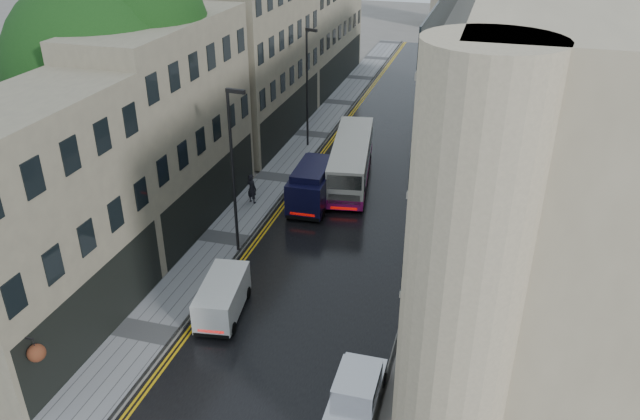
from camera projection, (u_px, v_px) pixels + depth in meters
The scene contains 15 objects.
road at pixel (364, 189), 39.36m from camera, with size 9.00×85.00×0.02m, color black.
left_sidewalk at pixel (277, 178), 40.77m from camera, with size 2.70×85.00×0.12m, color gray.
right_sidewalk at pixel (450, 199), 38.01m from camera, with size 1.80×85.00×0.12m, color slate.
old_shop_row at pixel (235, 74), 41.04m from camera, with size 4.50×56.00×12.00m, color gray, non-canonical shape.
modern_block at pixel (556, 103), 32.33m from camera, with size 8.00×40.00×14.00m, color #C7B594, non-canonical shape.
tree_near at pixel (106, 101), 32.82m from camera, with size 10.56×10.56×13.89m, color black, non-canonical shape.
tree_far at pixel (215, 57), 44.17m from camera, with size 9.24×9.24×12.46m, color black, non-canonical shape.
cream_bus at pixel (331, 177), 37.70m from camera, with size 2.21×9.73×2.65m, color beige, non-canonical shape.
white_lorry at pixel (428, 124), 44.18m from camera, with size 2.29×7.64×4.01m, color silver, non-canonical shape.
silver_hatchback at pixel (327, 414), 21.62m from camera, with size 1.64×3.75×1.41m, color #BCBCC1, non-canonical shape.
white_van at pixel (197, 314), 26.39m from camera, with size 1.63×3.80×1.72m, color white, non-canonical shape.
navy_van at pixel (290, 194), 35.62m from camera, with size 2.08×5.21×2.65m, color black, non-canonical shape.
pedestrian at pixel (252, 189), 37.03m from camera, with size 0.67×0.44×1.84m, color black.
lamp_post_near at pixel (233, 174), 30.62m from camera, with size 0.97×0.21×8.60m, color black, non-canonical shape.
lamp_post_far at pixel (307, 89), 43.86m from camera, with size 0.94×0.21×8.39m, color black, non-canonical shape.
Camera 1 is at (7.13, -7.43, 16.97)m, focal length 35.00 mm.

